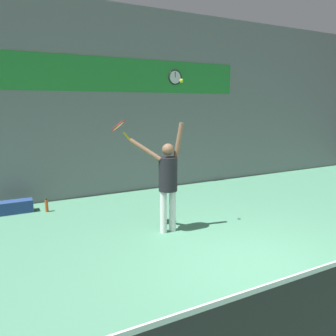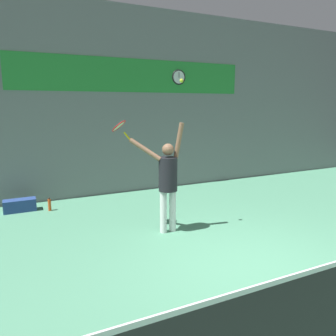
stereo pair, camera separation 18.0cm
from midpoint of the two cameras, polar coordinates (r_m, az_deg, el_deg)
ground_plane at (r=5.28m, az=17.15°, el=-17.06°), size 18.00×18.00×0.00m
back_wall at (r=9.24m, az=-5.04°, el=11.33°), size 18.00×0.10×5.00m
sponsor_banner at (r=9.22m, az=-4.98°, el=15.74°), size 6.53×0.02×0.88m
scoreboard_clock at (r=9.73m, az=2.44°, el=15.52°), size 0.43×0.04×0.43m
tennis_player at (r=6.20m, az=0.74°, el=-1.70°), size 0.97×0.60×2.12m
tennis_racket at (r=6.22m, az=-7.65°, el=7.15°), size 0.40×0.42×0.38m
tennis_ball at (r=6.12m, az=3.25°, el=14.94°), size 0.07×0.07×0.07m
water_bottle at (r=8.13m, az=-19.33°, el=-6.05°), size 0.07×0.07×0.31m
equipment_bag at (r=8.33m, az=-23.83°, el=-5.97°), size 0.70×0.29×0.28m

